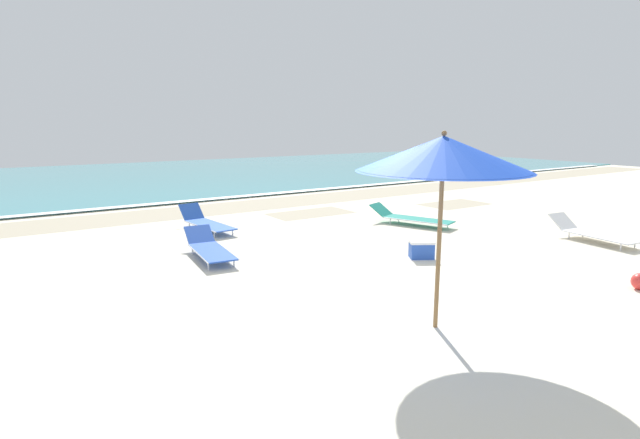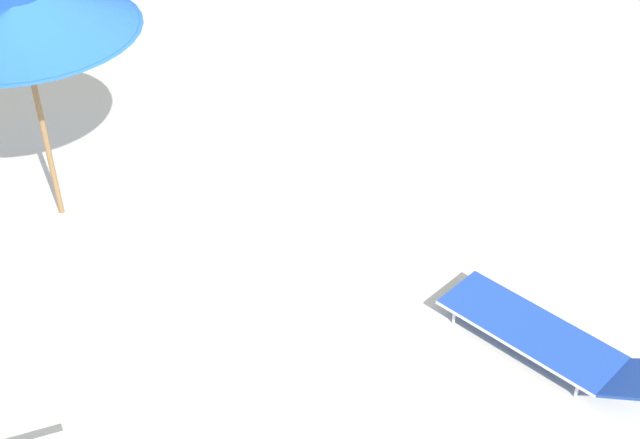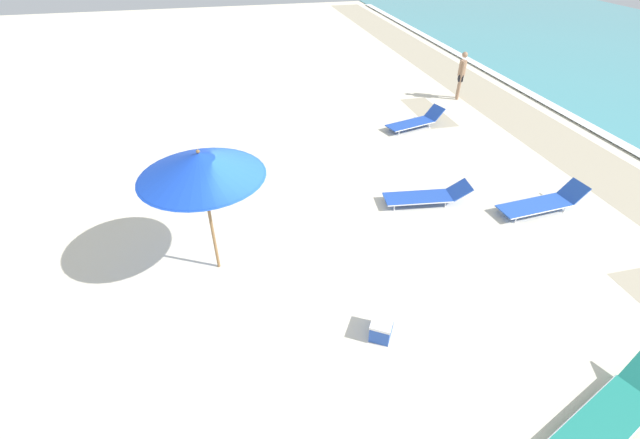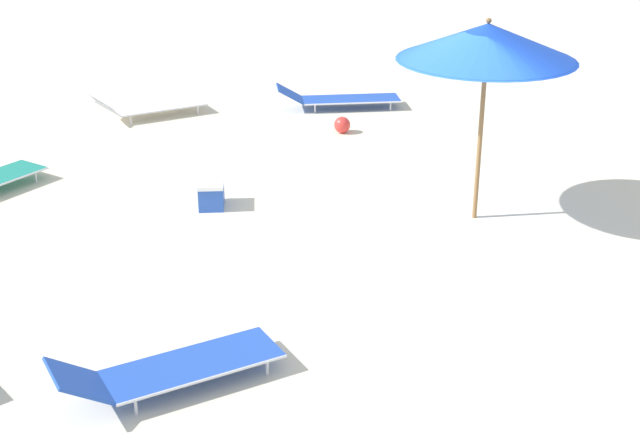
{
  "view_description": "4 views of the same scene",
  "coord_description": "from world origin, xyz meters",
  "px_view_note": "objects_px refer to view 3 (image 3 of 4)",
  "views": [
    {
      "loc": [
        -4.8,
        -5.97,
        2.77
      ],
      "look_at": [
        0.31,
        1.68,
        0.99
      ],
      "focal_mm": 28.0,
      "sensor_mm": 36.0,
      "label": 1
    },
    {
      "loc": [
        4.59,
        5.47,
        5.83
      ],
      "look_at": [
        -0.34,
        1.72,
        1.09
      ],
      "focal_mm": 50.0,
      "sensor_mm": 36.0,
      "label": 2
    },
    {
      "loc": [
        7.05,
        -0.92,
        5.99
      ],
      "look_at": [
        0.1,
        0.7,
        0.82
      ],
      "focal_mm": 24.0,
      "sensor_mm": 36.0,
      "label": 3
    },
    {
      "loc": [
        -7.63,
        6.69,
        4.71
      ],
      "look_at": [
        -0.12,
        1.29,
        0.74
      ],
      "focal_mm": 50.0,
      "sensor_mm": 36.0,
      "label": 4
    }
  ],
  "objects_px": {
    "beach_umbrella": "(200,165)",
    "sun_lounger_near_water_left": "(427,196)",
    "sun_lounger_mid_beach_solo": "(416,121)",
    "beachgoer_wading_adult": "(462,73)",
    "sun_lounger_beside_umbrella": "(542,203)",
    "cooler_box": "(382,326)",
    "sun_lounger_near_water_right": "(613,414)"
  },
  "relations": [
    {
      "from": "cooler_box",
      "to": "sun_lounger_beside_umbrella",
      "type": "bearing_deg",
      "value": -30.09
    },
    {
      "from": "sun_lounger_mid_beach_solo",
      "to": "beachgoer_wading_adult",
      "type": "height_order",
      "value": "beachgoer_wading_adult"
    },
    {
      "from": "sun_lounger_mid_beach_solo",
      "to": "sun_lounger_near_water_right",
      "type": "bearing_deg",
      "value": -23.65
    },
    {
      "from": "sun_lounger_near_water_right",
      "to": "cooler_box",
      "type": "height_order",
      "value": "sun_lounger_near_water_right"
    },
    {
      "from": "sun_lounger_near_water_left",
      "to": "cooler_box",
      "type": "relative_size",
      "value": 3.58
    },
    {
      "from": "beach_umbrella",
      "to": "sun_lounger_mid_beach_solo",
      "type": "relative_size",
      "value": 1.24
    },
    {
      "from": "sun_lounger_near_water_left",
      "to": "sun_lounger_mid_beach_solo",
      "type": "distance_m",
      "value": 4.68
    },
    {
      "from": "sun_lounger_beside_umbrella",
      "to": "sun_lounger_near_water_left",
      "type": "height_order",
      "value": "sun_lounger_beside_umbrella"
    },
    {
      "from": "sun_lounger_mid_beach_solo",
      "to": "cooler_box",
      "type": "relative_size",
      "value": 3.53
    },
    {
      "from": "beachgoer_wading_adult",
      "to": "sun_lounger_mid_beach_solo",
      "type": "bearing_deg",
      "value": -26.2
    },
    {
      "from": "sun_lounger_near_water_left",
      "to": "cooler_box",
      "type": "xyz_separation_m",
      "value": [
        3.66,
        -2.5,
        -0.02
      ]
    },
    {
      "from": "sun_lounger_mid_beach_solo",
      "to": "beachgoer_wading_adult",
      "type": "bearing_deg",
      "value": 113.41
    },
    {
      "from": "sun_lounger_mid_beach_solo",
      "to": "beachgoer_wading_adult",
      "type": "relative_size",
      "value": 1.22
    },
    {
      "from": "beach_umbrella",
      "to": "sun_lounger_beside_umbrella",
      "type": "height_order",
      "value": "beach_umbrella"
    },
    {
      "from": "sun_lounger_beside_umbrella",
      "to": "sun_lounger_mid_beach_solo",
      "type": "bearing_deg",
      "value": -174.35
    },
    {
      "from": "beach_umbrella",
      "to": "sun_lounger_near_water_right",
      "type": "distance_m",
      "value": 7.41
    },
    {
      "from": "beach_umbrella",
      "to": "sun_lounger_near_water_left",
      "type": "height_order",
      "value": "beach_umbrella"
    },
    {
      "from": "sun_lounger_beside_umbrella",
      "to": "sun_lounger_near_water_left",
      "type": "bearing_deg",
      "value": -114.92
    },
    {
      "from": "beach_umbrella",
      "to": "sun_lounger_near_water_left",
      "type": "distance_m",
      "value": 5.76
    },
    {
      "from": "beach_umbrella",
      "to": "beachgoer_wading_adult",
      "type": "relative_size",
      "value": 1.52
    },
    {
      "from": "beach_umbrella",
      "to": "sun_lounger_near_water_right",
      "type": "relative_size",
      "value": 1.11
    },
    {
      "from": "beach_umbrella",
      "to": "beachgoer_wading_adult",
      "type": "xyz_separation_m",
      "value": [
        -7.83,
        9.5,
        -1.37
      ]
    },
    {
      "from": "sun_lounger_beside_umbrella",
      "to": "sun_lounger_near_water_left",
      "type": "xyz_separation_m",
      "value": [
        -0.94,
        -2.61,
        -0.01
      ]
    },
    {
      "from": "sun_lounger_beside_umbrella",
      "to": "sun_lounger_mid_beach_solo",
      "type": "xyz_separation_m",
      "value": [
        -5.33,
        -1.01,
        0.0
      ]
    },
    {
      "from": "sun_lounger_near_water_left",
      "to": "beachgoer_wading_adult",
      "type": "distance_m",
      "value": 7.92
    },
    {
      "from": "sun_lounger_near_water_right",
      "to": "sun_lounger_mid_beach_solo",
      "type": "distance_m",
      "value": 10.4
    },
    {
      "from": "sun_lounger_near_water_left",
      "to": "sun_lounger_mid_beach_solo",
      "type": "xyz_separation_m",
      "value": [
        -4.39,
        1.6,
        0.01
      ]
    },
    {
      "from": "beach_umbrella",
      "to": "cooler_box",
      "type": "xyz_separation_m",
      "value": [
        2.42,
        2.68,
        -2.19
      ]
    },
    {
      "from": "beach_umbrella",
      "to": "sun_lounger_near_water_right",
      "type": "xyz_separation_m",
      "value": [
        4.67,
        5.34,
        -2.17
      ]
    },
    {
      "from": "beachgoer_wading_adult",
      "to": "sun_lounger_beside_umbrella",
      "type": "bearing_deg",
      "value": 12.03
    },
    {
      "from": "sun_lounger_mid_beach_solo",
      "to": "beachgoer_wading_adult",
      "type": "distance_m",
      "value": 3.58
    },
    {
      "from": "beach_umbrella",
      "to": "beachgoer_wading_adult",
      "type": "bearing_deg",
      "value": 129.51
    }
  ]
}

